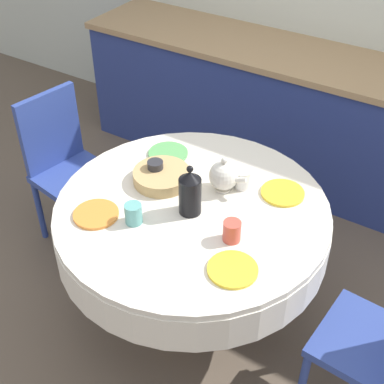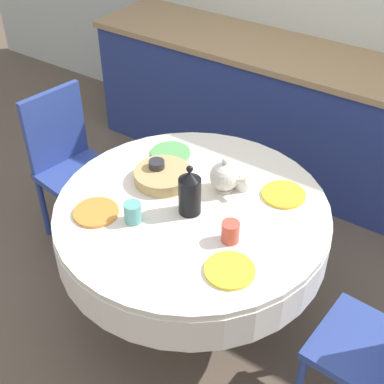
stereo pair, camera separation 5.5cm
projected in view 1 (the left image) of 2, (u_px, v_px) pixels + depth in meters
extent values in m
plane|color=brown|center=(192.00, 311.00, 2.88)|extent=(12.00, 12.00, 0.00)
cube|color=navy|center=(308.00, 124.00, 3.58)|extent=(3.20, 0.60, 0.85)
cube|color=#A37F56|center=(318.00, 62.00, 3.30)|extent=(3.24, 0.64, 0.04)
cylinder|color=brown|center=(192.00, 308.00, 2.86)|extent=(0.44, 0.44, 0.04)
cylinder|color=brown|center=(192.00, 275.00, 2.70)|extent=(0.11, 0.11, 0.49)
cylinder|color=silver|center=(192.00, 226.00, 2.49)|extent=(1.26, 1.26, 0.18)
cylinder|color=silver|center=(192.00, 208.00, 2.43)|extent=(1.25, 1.25, 0.03)
cube|color=#2D428E|center=(368.00, 344.00, 2.18)|extent=(0.43, 0.43, 0.04)
cylinder|color=#2D428E|center=(302.00, 384.00, 2.30)|extent=(0.04, 0.04, 0.43)
cylinder|color=#2D428E|center=(337.00, 330.00, 2.52)|extent=(0.04, 0.04, 0.43)
cube|color=#2D428E|center=(76.00, 178.00, 3.07)|extent=(0.46, 0.46, 0.04)
cube|color=#2D428E|center=(50.00, 130.00, 3.01)|extent=(0.10, 0.38, 0.45)
cylinder|color=#2D428E|center=(123.00, 207.00, 3.23)|extent=(0.04, 0.04, 0.43)
cylinder|color=#2D428E|center=(77.00, 237.00, 3.02)|extent=(0.04, 0.04, 0.43)
cylinder|color=#2D428E|center=(86.00, 184.00, 3.41)|extent=(0.04, 0.04, 0.43)
cylinder|color=#2D428E|center=(40.00, 210.00, 3.20)|extent=(0.04, 0.04, 0.43)
cylinder|color=orange|center=(96.00, 214.00, 2.36)|extent=(0.20, 0.20, 0.01)
cylinder|color=#5BA39E|center=(133.00, 214.00, 2.30)|extent=(0.08, 0.08, 0.09)
cylinder|color=yellow|center=(233.00, 269.00, 2.10)|extent=(0.20, 0.20, 0.01)
cylinder|color=#CC4C3D|center=(232.00, 231.00, 2.22)|extent=(0.08, 0.08, 0.09)
cylinder|color=#5BA85B|center=(168.00, 153.00, 2.74)|extent=(0.20, 0.20, 0.01)
cylinder|color=#28282D|center=(156.00, 170.00, 2.56)|extent=(0.08, 0.08, 0.09)
cylinder|color=yellow|center=(283.00, 193.00, 2.48)|extent=(0.20, 0.20, 0.01)
cylinder|color=white|center=(243.00, 179.00, 2.50)|extent=(0.08, 0.08, 0.09)
cylinder|color=black|center=(190.00, 196.00, 2.33)|extent=(0.10, 0.10, 0.18)
cone|color=black|center=(190.00, 176.00, 2.27)|extent=(0.09, 0.09, 0.04)
sphere|color=black|center=(190.00, 169.00, 2.24)|extent=(0.03, 0.03, 0.03)
cylinder|color=silver|center=(223.00, 188.00, 2.51)|extent=(0.08, 0.08, 0.01)
sphere|color=silver|center=(224.00, 175.00, 2.46)|extent=(0.14, 0.14, 0.14)
cylinder|color=silver|center=(239.00, 180.00, 2.43)|extent=(0.08, 0.02, 0.05)
sphere|color=silver|center=(224.00, 160.00, 2.41)|extent=(0.03, 0.03, 0.03)
cylinder|color=tan|center=(162.00, 176.00, 2.55)|extent=(0.27, 0.27, 0.06)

